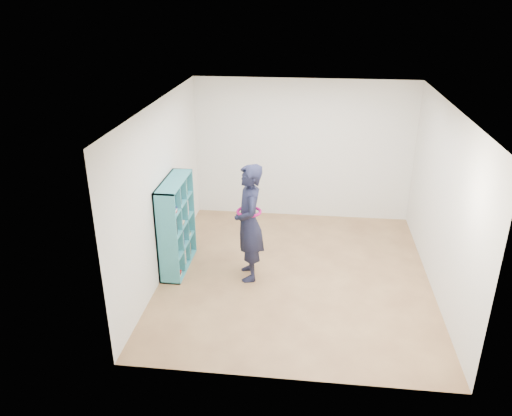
# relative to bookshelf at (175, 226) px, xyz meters

# --- Properties ---
(floor) EXTENTS (4.50, 4.50, 0.00)m
(floor) POSITION_rel_bookshelf_xyz_m (1.86, -0.05, -0.70)
(floor) COLOR brown
(floor) RESTS_ON ground
(ceiling) EXTENTS (4.50, 4.50, 0.00)m
(ceiling) POSITION_rel_bookshelf_xyz_m (1.86, -0.05, 1.90)
(ceiling) COLOR white
(ceiling) RESTS_ON wall_back
(wall_left) EXTENTS (0.02, 4.50, 2.60)m
(wall_left) POSITION_rel_bookshelf_xyz_m (-0.14, -0.05, 0.60)
(wall_left) COLOR silver
(wall_left) RESTS_ON floor
(wall_right) EXTENTS (0.02, 4.50, 2.60)m
(wall_right) POSITION_rel_bookshelf_xyz_m (3.86, -0.05, 0.60)
(wall_right) COLOR silver
(wall_right) RESTS_ON floor
(wall_back) EXTENTS (4.00, 0.02, 2.60)m
(wall_back) POSITION_rel_bookshelf_xyz_m (1.86, 2.20, 0.60)
(wall_back) COLOR silver
(wall_back) RESTS_ON floor
(wall_front) EXTENTS (4.00, 0.02, 2.60)m
(wall_front) POSITION_rel_bookshelf_xyz_m (1.86, -2.30, 0.60)
(wall_front) COLOR silver
(wall_front) RESTS_ON floor
(bookshelf) EXTENTS (0.31, 1.08, 1.44)m
(bookshelf) POSITION_rel_bookshelf_xyz_m (0.00, 0.00, 0.00)
(bookshelf) COLOR teal
(bookshelf) RESTS_ON floor
(person) EXTENTS (0.56, 0.73, 1.78)m
(person) POSITION_rel_bookshelf_xyz_m (1.16, -0.16, 0.19)
(person) COLOR black
(person) RESTS_ON floor
(smartphone) EXTENTS (0.05, 0.09, 0.12)m
(smartphone) POSITION_rel_bookshelf_xyz_m (0.99, -0.11, 0.31)
(smartphone) COLOR silver
(smartphone) RESTS_ON person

